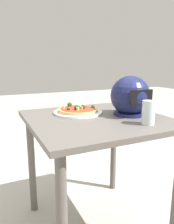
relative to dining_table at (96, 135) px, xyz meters
The scene contains 5 objects.
dining_table is the anchor object (origin of this frame).
pizza_plate 0.20m from the dining_table, 66.92° to the right, with size 0.32×0.32×0.01m, color white.
pizza 0.21m from the dining_table, 66.79° to the right, with size 0.26×0.26×0.05m.
motorcycle_helmet 0.32m from the dining_table, behind, with size 0.25×0.25×0.25m.
drinking_glass 0.37m from the dining_table, 123.39° to the left, with size 0.07×0.07×0.13m, color silver.
Camera 1 is at (0.60, 1.15, 1.09)m, focal length 34.77 mm.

